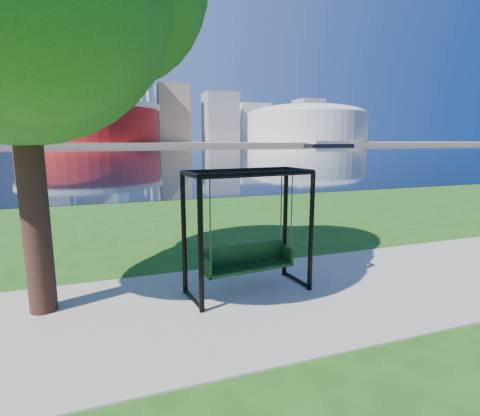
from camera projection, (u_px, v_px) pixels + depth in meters
name	position (u px, v px, depth m)	size (l,w,h in m)	color
ground	(232.00, 294.00, 7.27)	(900.00, 900.00, 0.00)	#1E5114
path	(240.00, 303.00, 6.80)	(120.00, 4.00, 0.03)	#9E937F
river	(113.00, 152.00, 101.75)	(900.00, 180.00, 0.02)	black
far_bank	(107.00, 143.00, 290.55)	(900.00, 228.00, 2.00)	#937F60
stadium	(88.00, 121.00, 219.12)	(83.00, 83.00, 32.00)	maroon
arena	(306.00, 123.00, 267.06)	(84.00, 84.00, 26.56)	beige
skyline	(98.00, 99.00, 295.37)	(392.00, 66.00, 96.50)	gray
swing	(248.00, 235.00, 7.16)	(2.44, 1.26, 2.40)	black
barge	(329.00, 144.00, 215.11)	(31.65, 12.68, 3.08)	black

